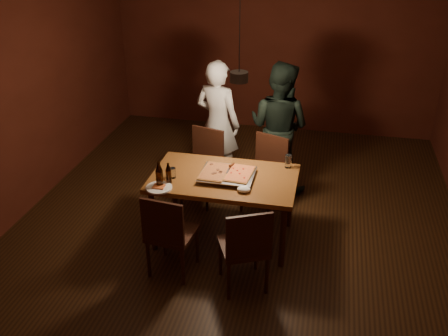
% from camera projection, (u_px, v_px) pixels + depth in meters
% --- Properties ---
extents(room_shell, '(6.00, 6.00, 6.00)m').
position_uv_depth(room_shell, '(239.00, 111.00, 5.03)').
color(room_shell, '#361F0E').
rests_on(room_shell, ground).
extents(dining_table, '(1.50, 0.90, 0.75)m').
position_uv_depth(dining_table, '(224.00, 183.00, 5.18)').
color(dining_table, brown).
rests_on(dining_table, floor).
extents(chair_far_left, '(0.51, 0.51, 0.49)m').
position_uv_depth(chair_far_left, '(204.00, 159.00, 6.01)').
color(chair_far_left, '#38190F').
rests_on(chair_far_left, floor).
extents(chair_far_right, '(0.54, 0.54, 0.49)m').
position_uv_depth(chair_far_right, '(267.00, 166.00, 5.82)').
color(chair_far_right, '#38190F').
rests_on(chair_far_right, floor).
extents(chair_near_left, '(0.47, 0.47, 0.49)m').
position_uv_depth(chair_near_left, '(168.00, 229.00, 4.68)').
color(chair_near_left, '#38190F').
rests_on(chair_near_left, floor).
extents(chair_near_right, '(0.56, 0.56, 0.49)m').
position_uv_depth(chair_near_right, '(246.00, 243.00, 4.49)').
color(chair_near_right, '#38190F').
rests_on(chair_near_right, floor).
extents(pizza_tray, '(0.58, 0.49, 0.05)m').
position_uv_depth(pizza_tray, '(227.00, 176.00, 5.12)').
color(pizza_tray, silver).
rests_on(pizza_tray, dining_table).
extents(pizza_meat, '(0.28, 0.42, 0.02)m').
position_uv_depth(pizza_meat, '(215.00, 172.00, 5.13)').
color(pizza_meat, maroon).
rests_on(pizza_meat, pizza_tray).
extents(pizza_cheese, '(0.28, 0.41, 0.02)m').
position_uv_depth(pizza_cheese, '(240.00, 173.00, 5.09)').
color(pizza_cheese, gold).
rests_on(pizza_cheese, pizza_tray).
extents(spatula, '(0.14, 0.25, 0.04)m').
position_uv_depth(spatula, '(227.00, 171.00, 5.13)').
color(spatula, silver).
rests_on(spatula, pizza_tray).
extents(beer_bottle_a, '(0.07, 0.07, 0.28)m').
position_uv_depth(beer_bottle_a, '(159.00, 174.00, 4.90)').
color(beer_bottle_a, black).
rests_on(beer_bottle_a, dining_table).
extents(beer_bottle_b, '(0.06, 0.06, 0.22)m').
position_uv_depth(beer_bottle_b, '(168.00, 173.00, 4.98)').
color(beer_bottle_b, black).
rests_on(beer_bottle_b, dining_table).
extents(water_glass_left, '(0.07, 0.07, 0.11)m').
position_uv_depth(water_glass_left, '(173.00, 173.00, 5.11)').
color(water_glass_left, silver).
rests_on(water_glass_left, dining_table).
extents(water_glass_right, '(0.07, 0.07, 0.15)m').
position_uv_depth(water_glass_right, '(288.00, 161.00, 5.30)').
color(water_glass_right, silver).
rests_on(water_glass_right, dining_table).
extents(plate_slice, '(0.26, 0.26, 0.03)m').
position_uv_depth(plate_slice, '(159.00, 188.00, 4.93)').
color(plate_slice, white).
rests_on(plate_slice, dining_table).
extents(napkin, '(0.13, 0.10, 0.06)m').
position_uv_depth(napkin, '(244.00, 189.00, 4.86)').
color(napkin, white).
rests_on(napkin, dining_table).
extents(diner_white, '(0.68, 0.54, 1.63)m').
position_uv_depth(diner_white, '(218.00, 124.00, 6.27)').
color(diner_white, silver).
rests_on(diner_white, floor).
extents(diner_dark, '(0.97, 0.87, 1.65)m').
position_uv_depth(diner_dark, '(279.00, 127.00, 6.14)').
color(diner_dark, black).
rests_on(diner_dark, floor).
extents(pendant_lamp, '(0.18, 0.18, 1.10)m').
position_uv_depth(pendant_lamp, '(239.00, 76.00, 4.87)').
color(pendant_lamp, black).
rests_on(pendant_lamp, ceiling).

